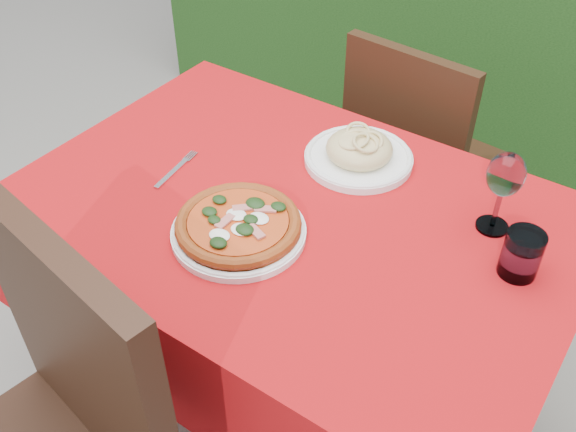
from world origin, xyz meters
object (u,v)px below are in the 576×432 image
Objects in this scene: pasta_plate at (359,153)px; fork at (172,173)px; water_glass at (521,256)px; chair_far at (415,154)px; wine_glass at (505,178)px; pizza_plate at (238,226)px.

pasta_plate is 0.46m from fork.
water_glass is 0.81m from fork.
chair_far reaches higher than fork.
chair_far is 0.80m from water_glass.
chair_far is 0.71m from wine_glass.
fork is at bearing 163.27° from pizza_plate.
pizza_plate is 1.74× the size of wine_glass.
pasta_plate is 0.48m from water_glass.
wine_glass is 0.76m from fork.
wine_glass is (0.36, -0.05, 0.11)m from pasta_plate.
chair_far reaches higher than pasta_plate.
fork is (-0.34, -0.30, -0.02)m from pasta_plate.
chair_far is at bearing 129.55° from water_glass.
wine_glass reaches higher than pizza_plate.
pizza_plate is 0.58m from water_glass.
pasta_plate is 2.63× the size of water_glass.
chair_far is 0.85m from pizza_plate.
water_glass is at bearing 134.62° from chair_far.
wine_glass reaches higher than water_glass.
wine_glass reaches higher than chair_far.
water_glass reaches higher than pasta_plate.
water_glass is 0.57× the size of fork.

